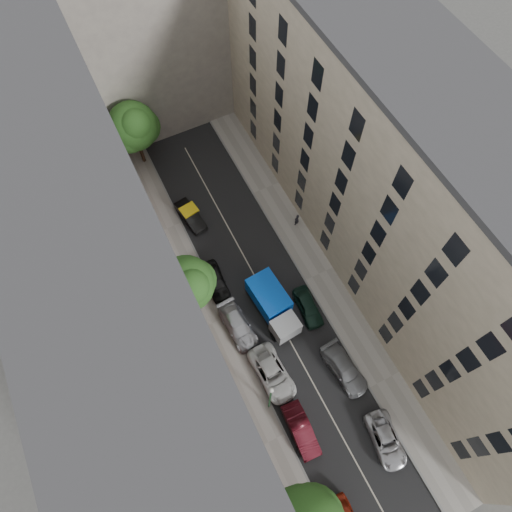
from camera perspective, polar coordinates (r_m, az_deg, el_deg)
ground at (r=42.07m, az=1.38°, el=-5.34°), size 120.00×120.00×0.00m
road_surface at (r=42.06m, az=1.38°, el=-5.33°), size 8.00×44.00×0.02m
sidewalk_left at (r=41.33m, az=-5.50°, el=-8.43°), size 3.00×44.00×0.15m
sidewalk_right at (r=43.37m, az=7.87°, el=-2.25°), size 3.00×44.00×0.15m
building_left at (r=32.21m, az=-16.05°, el=-6.62°), size 8.00×44.00×20.00m
building_right at (r=37.18m, az=17.14°, el=7.73°), size 8.00×44.00×20.00m
building_endcap at (r=51.86m, az=-14.19°, el=25.73°), size 18.00×12.00×18.00m
tarp_truck at (r=40.18m, az=2.17°, el=-6.20°), size 2.87×6.26×2.81m
car_left_1 at (r=38.71m, az=5.66°, el=-20.84°), size 1.78×4.57×1.48m
car_left_2 at (r=39.31m, az=2.04°, el=-14.45°), size 2.59×5.30×1.45m
car_left_3 at (r=40.43m, az=-2.27°, el=-8.74°), size 2.32×5.06×1.44m
car_left_4 at (r=42.12m, az=-5.09°, el=-3.13°), size 1.98×4.36×1.45m
car_left_5 at (r=45.81m, az=-8.21°, el=5.01°), size 2.07×4.29×1.36m
car_right_0 at (r=39.90m, az=15.92°, el=-21.26°), size 2.82×4.86×1.27m
car_right_1 at (r=40.07m, az=11.00°, el=-13.70°), size 2.48×5.11×1.43m
car_right_2 at (r=41.28m, az=6.54°, el=-6.34°), size 2.01×4.23×1.40m
tree_mid at (r=36.84m, az=-8.56°, el=-3.67°), size 5.00×4.69×8.17m
tree_far at (r=47.69m, az=-14.96°, el=15.23°), size 5.16×4.87×7.71m
lamp_post at (r=35.23m, az=1.79°, el=-17.18°), size 0.36×0.36×6.93m
pedestrian at (r=44.95m, az=5.12°, el=4.54°), size 0.68×0.57×1.60m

